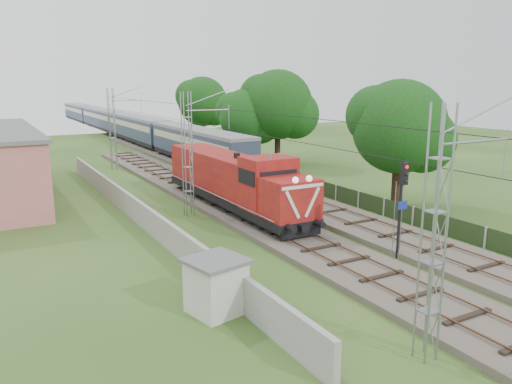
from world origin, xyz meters
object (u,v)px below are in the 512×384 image
locomotive (234,180)px  coach_rake (118,122)px  relay_hut (216,285)px  signal_post (402,193)px

locomotive → coach_rake: size_ratio=0.19×
coach_rake → relay_hut: size_ratio=34.93×
locomotive → relay_hut: bearing=-119.3°
signal_post → relay_hut: 10.63m
signal_post → locomotive: bearing=103.5°
locomotive → coach_rake: bearing=84.4°
coach_rake → signal_post: 62.89m
signal_post → relay_hut: (-10.34, -0.95, -2.27)m
locomotive → coach_rake: (5.00, 50.62, 0.24)m
locomotive → relay_hut: 15.16m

